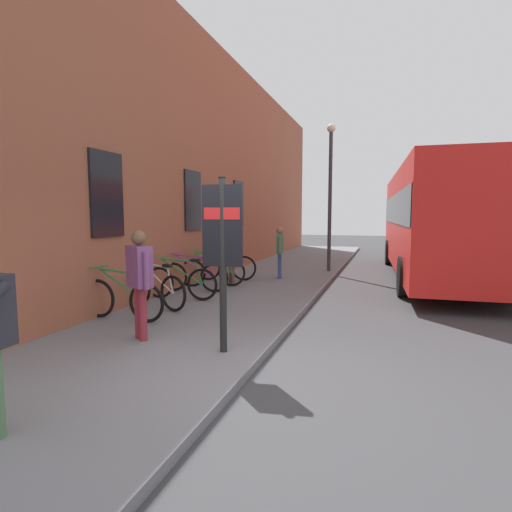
{
  "coord_description": "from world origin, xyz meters",
  "views": [
    {
      "loc": [
        -4.33,
        -1.58,
        2.02
      ],
      "look_at": [
        2.09,
        0.54,
        1.32
      ],
      "focal_mm": 28.05,
      "sensor_mm": 36.0,
      "label": 1
    }
  ],
  "objects_px": {
    "bicycle_under_window": "(212,272)",
    "pedestrian_crossing_street": "(140,273)",
    "bicycle_mid_rack": "(122,299)",
    "pedestrian_near_bus": "(232,251)",
    "pedestrian_by_facade": "(280,247)",
    "city_bus": "(436,218)",
    "bicycle_by_door": "(194,276)",
    "bicycle_leaning_wall": "(156,289)",
    "bicycle_end_of_row": "(181,282)",
    "bicycle_nearest_sign": "(226,267)",
    "street_lamp": "(330,184)",
    "transit_info_sign": "(223,237)"
  },
  "relations": [
    {
      "from": "bicycle_under_window",
      "to": "pedestrian_crossing_street",
      "type": "bearing_deg",
      "value": -169.21
    },
    {
      "from": "bicycle_under_window",
      "to": "pedestrian_crossing_street",
      "type": "relative_size",
      "value": 1.01
    },
    {
      "from": "bicycle_mid_rack",
      "to": "bicycle_under_window",
      "type": "xyz_separation_m",
      "value": [
        3.65,
        -0.12,
        0.0
      ]
    },
    {
      "from": "bicycle_under_window",
      "to": "pedestrian_near_bus",
      "type": "height_order",
      "value": "pedestrian_near_bus"
    },
    {
      "from": "pedestrian_crossing_street",
      "to": "pedestrian_by_facade",
      "type": "relative_size",
      "value": 1.08
    },
    {
      "from": "bicycle_mid_rack",
      "to": "city_bus",
      "type": "distance_m",
      "value": 9.92
    },
    {
      "from": "bicycle_by_door",
      "to": "pedestrian_near_bus",
      "type": "distance_m",
      "value": 1.47
    },
    {
      "from": "bicycle_leaning_wall",
      "to": "bicycle_end_of_row",
      "type": "relative_size",
      "value": 0.96
    },
    {
      "from": "bicycle_by_door",
      "to": "pedestrian_crossing_street",
      "type": "relative_size",
      "value": 1.05
    },
    {
      "from": "bicycle_leaning_wall",
      "to": "bicycle_under_window",
      "type": "relative_size",
      "value": 1.01
    },
    {
      "from": "bicycle_mid_rack",
      "to": "bicycle_end_of_row",
      "type": "xyz_separation_m",
      "value": [
        1.92,
        -0.13,
        0.0
      ]
    },
    {
      "from": "bicycle_mid_rack",
      "to": "bicycle_under_window",
      "type": "bearing_deg",
      "value": -1.89
    },
    {
      "from": "bicycle_nearest_sign",
      "to": "pedestrian_crossing_street",
      "type": "xyz_separation_m",
      "value": [
        -5.54,
        -0.89,
        0.63
      ]
    },
    {
      "from": "city_bus",
      "to": "street_lamp",
      "type": "bearing_deg",
      "value": 94.29
    },
    {
      "from": "pedestrian_by_facade",
      "to": "street_lamp",
      "type": "height_order",
      "value": "street_lamp"
    },
    {
      "from": "bicycle_nearest_sign",
      "to": "bicycle_leaning_wall",
      "type": "bearing_deg",
      "value": 179.48
    },
    {
      "from": "bicycle_leaning_wall",
      "to": "street_lamp",
      "type": "relative_size",
      "value": 0.35
    },
    {
      "from": "bicycle_nearest_sign",
      "to": "bicycle_end_of_row",
      "type": "bearing_deg",
      "value": -179.21
    },
    {
      "from": "bicycle_under_window",
      "to": "bicycle_mid_rack",
      "type": "bearing_deg",
      "value": 178.11
    },
    {
      "from": "bicycle_mid_rack",
      "to": "street_lamp",
      "type": "height_order",
      "value": "street_lamp"
    },
    {
      "from": "bicycle_nearest_sign",
      "to": "street_lamp",
      "type": "relative_size",
      "value": 0.36
    },
    {
      "from": "bicycle_nearest_sign",
      "to": "pedestrian_near_bus",
      "type": "relative_size",
      "value": 1.14
    },
    {
      "from": "bicycle_by_door",
      "to": "bicycle_nearest_sign",
      "type": "distance_m",
      "value": 1.85
    },
    {
      "from": "bicycle_mid_rack",
      "to": "street_lamp",
      "type": "xyz_separation_m",
      "value": [
        7.57,
        -2.64,
        2.52
      ]
    },
    {
      "from": "bicycle_nearest_sign",
      "to": "bicycle_mid_rack",
      "type": "bearing_deg",
      "value": 178.91
    },
    {
      "from": "bicycle_mid_rack",
      "to": "city_bus",
      "type": "height_order",
      "value": "city_bus"
    },
    {
      "from": "city_bus",
      "to": "pedestrian_near_bus",
      "type": "xyz_separation_m",
      "value": [
        -3.71,
        5.46,
        -0.87
      ]
    },
    {
      "from": "bicycle_mid_rack",
      "to": "street_lamp",
      "type": "relative_size",
      "value": 0.36
    },
    {
      "from": "bicycle_by_door",
      "to": "bicycle_nearest_sign",
      "type": "bearing_deg",
      "value": -3.1
    },
    {
      "from": "bicycle_leaning_wall",
      "to": "bicycle_mid_rack",
      "type": "bearing_deg",
      "value": 176.86
    },
    {
      "from": "bicycle_mid_rack",
      "to": "pedestrian_near_bus",
      "type": "distance_m",
      "value": 4.17
    },
    {
      "from": "bicycle_leaning_wall",
      "to": "transit_info_sign",
      "type": "bearing_deg",
      "value": -130.46
    },
    {
      "from": "city_bus",
      "to": "pedestrian_crossing_street",
      "type": "relative_size",
      "value": 6.36
    },
    {
      "from": "bicycle_under_window",
      "to": "bicycle_leaning_wall",
      "type": "bearing_deg",
      "value": 178.59
    },
    {
      "from": "bicycle_leaning_wall",
      "to": "bicycle_end_of_row",
      "type": "xyz_separation_m",
      "value": [
        0.91,
        -0.07,
        0.0
      ]
    },
    {
      "from": "bicycle_leaning_wall",
      "to": "pedestrian_near_bus",
      "type": "height_order",
      "value": "pedestrian_near_bus"
    },
    {
      "from": "pedestrian_near_bus",
      "to": "street_lamp",
      "type": "xyz_separation_m",
      "value": [
        3.46,
        -2.16,
        1.98
      ]
    },
    {
      "from": "bicycle_by_door",
      "to": "bicycle_under_window",
      "type": "height_order",
      "value": "same"
    },
    {
      "from": "pedestrian_crossing_street",
      "to": "pedestrian_near_bus",
      "type": "height_order",
      "value": "pedestrian_crossing_street"
    },
    {
      "from": "bicycle_end_of_row",
      "to": "pedestrian_by_facade",
      "type": "distance_m",
      "value": 3.89
    },
    {
      "from": "pedestrian_near_bus",
      "to": "bicycle_by_door",
      "type": "bearing_deg",
      "value": 158.69
    },
    {
      "from": "bicycle_under_window",
      "to": "street_lamp",
      "type": "bearing_deg",
      "value": -32.69
    },
    {
      "from": "bicycle_under_window",
      "to": "pedestrian_crossing_street",
      "type": "xyz_separation_m",
      "value": [
        -4.51,
        -0.86,
        0.63
      ]
    },
    {
      "from": "bicycle_end_of_row",
      "to": "pedestrian_near_bus",
      "type": "xyz_separation_m",
      "value": [
        2.19,
        -0.36,
        0.54
      ]
    },
    {
      "from": "city_bus",
      "to": "bicycle_by_door",
      "type": "bearing_deg",
      "value": 129.94
    },
    {
      "from": "bicycle_under_window",
      "to": "transit_info_sign",
      "type": "distance_m",
      "value": 5.29
    },
    {
      "from": "street_lamp",
      "to": "pedestrian_by_facade",
      "type": "bearing_deg",
      "value": 149.92
    },
    {
      "from": "bicycle_leaning_wall",
      "to": "pedestrian_by_facade",
      "type": "height_order",
      "value": "pedestrian_by_facade"
    },
    {
      "from": "pedestrian_crossing_street",
      "to": "street_lamp",
      "type": "relative_size",
      "value": 0.34
    },
    {
      "from": "bicycle_mid_rack",
      "to": "bicycle_leaning_wall",
      "type": "height_order",
      "value": "same"
    }
  ]
}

